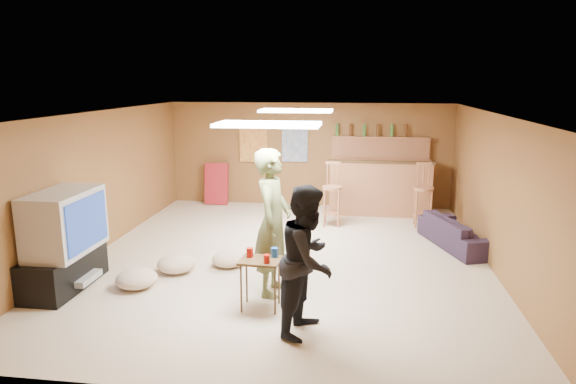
# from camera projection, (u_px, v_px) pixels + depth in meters

# --- Properties ---
(ground) EXTENTS (7.00, 7.00, 0.00)m
(ground) POSITION_uv_depth(u_px,v_px,m) (286.00, 259.00, 7.84)
(ground) COLOR beige
(ground) RESTS_ON ground
(ceiling) EXTENTS (6.00, 7.00, 0.02)m
(ceiling) POSITION_uv_depth(u_px,v_px,m) (286.00, 113.00, 7.36)
(ceiling) COLOR silver
(ceiling) RESTS_ON ground
(wall_back) EXTENTS (6.00, 0.02, 2.20)m
(wall_back) POSITION_uv_depth(u_px,v_px,m) (309.00, 155.00, 10.99)
(wall_back) COLOR brown
(wall_back) RESTS_ON ground
(wall_front) EXTENTS (6.00, 0.02, 2.20)m
(wall_front) POSITION_uv_depth(u_px,v_px,m) (227.00, 276.00, 4.21)
(wall_front) COLOR brown
(wall_front) RESTS_ON ground
(wall_left) EXTENTS (0.02, 7.00, 2.20)m
(wall_left) POSITION_uv_depth(u_px,v_px,m) (96.00, 183.00, 8.00)
(wall_left) COLOR brown
(wall_left) RESTS_ON ground
(wall_right) EXTENTS (0.02, 7.00, 2.20)m
(wall_right) POSITION_uv_depth(u_px,v_px,m) (497.00, 194.00, 7.20)
(wall_right) COLOR brown
(wall_right) RESTS_ON ground
(tv_stand) EXTENTS (0.55, 1.30, 0.50)m
(tv_stand) POSITION_uv_depth(u_px,v_px,m) (64.00, 270.00, 6.69)
(tv_stand) COLOR black
(tv_stand) RESTS_ON ground
(dvd_box) EXTENTS (0.35, 0.50, 0.08)m
(dvd_box) POSITION_uv_depth(u_px,v_px,m) (81.00, 278.00, 6.68)
(dvd_box) COLOR #B2B2B7
(dvd_box) RESTS_ON tv_stand
(tv_body) EXTENTS (0.60, 1.10, 0.80)m
(tv_body) POSITION_uv_depth(u_px,v_px,m) (64.00, 222.00, 6.54)
(tv_body) COLOR #B2B2B7
(tv_body) RESTS_ON tv_stand
(tv_screen) EXTENTS (0.02, 0.95, 0.65)m
(tv_screen) POSITION_uv_depth(u_px,v_px,m) (87.00, 223.00, 6.50)
(tv_screen) COLOR navy
(tv_screen) RESTS_ON tv_body
(bar_counter) EXTENTS (2.00, 0.60, 1.10)m
(bar_counter) POSITION_uv_depth(u_px,v_px,m) (380.00, 187.00, 10.37)
(bar_counter) COLOR #9A5A38
(bar_counter) RESTS_ON ground
(bar_lip) EXTENTS (2.10, 0.12, 0.05)m
(bar_lip) POSITION_uv_depth(u_px,v_px,m) (381.00, 162.00, 10.01)
(bar_lip) COLOR #3D2913
(bar_lip) RESTS_ON bar_counter
(bar_shelf) EXTENTS (2.00, 0.18, 0.05)m
(bar_shelf) POSITION_uv_depth(u_px,v_px,m) (381.00, 138.00, 10.61)
(bar_shelf) COLOR #9A5A38
(bar_shelf) RESTS_ON bar_backing
(bar_backing) EXTENTS (2.00, 0.14, 0.60)m
(bar_backing) POSITION_uv_depth(u_px,v_px,m) (380.00, 152.00, 10.69)
(bar_backing) COLOR #9A5A38
(bar_backing) RESTS_ON bar_counter
(poster_left) EXTENTS (0.60, 0.03, 0.85)m
(poster_left) POSITION_uv_depth(u_px,v_px,m) (253.00, 142.00, 11.05)
(poster_left) COLOR #BF3F26
(poster_left) RESTS_ON wall_back
(poster_right) EXTENTS (0.55, 0.03, 0.80)m
(poster_right) POSITION_uv_depth(u_px,v_px,m) (295.00, 143.00, 10.93)
(poster_right) COLOR #334C99
(poster_right) RESTS_ON wall_back
(folding_chair_stack) EXTENTS (0.50, 0.26, 0.91)m
(folding_chair_stack) POSITION_uv_depth(u_px,v_px,m) (217.00, 184.00, 11.20)
(folding_chair_stack) COLOR #AA1F2A
(folding_chair_stack) RESTS_ON ground
(ceiling_panel_front) EXTENTS (1.20, 0.60, 0.04)m
(ceiling_panel_front) POSITION_uv_depth(u_px,v_px,m) (268.00, 124.00, 5.92)
(ceiling_panel_front) COLOR white
(ceiling_panel_front) RESTS_ON ceiling
(ceiling_panel_back) EXTENTS (1.20, 0.60, 0.04)m
(ceiling_panel_back) POSITION_uv_depth(u_px,v_px,m) (296.00, 111.00, 8.53)
(ceiling_panel_back) COLOR white
(ceiling_panel_back) RESTS_ON ceiling
(person_olive) EXTENTS (0.52, 0.72, 1.86)m
(person_olive) POSITION_uv_depth(u_px,v_px,m) (273.00, 222.00, 6.40)
(person_olive) COLOR #585F37
(person_olive) RESTS_ON ground
(person_black) EXTENTS (0.81, 0.93, 1.62)m
(person_black) POSITION_uv_depth(u_px,v_px,m) (308.00, 260.00, 5.43)
(person_black) COLOR black
(person_black) RESTS_ON ground
(sofa) EXTENTS (1.15, 1.78, 0.49)m
(sofa) POSITION_uv_depth(u_px,v_px,m) (458.00, 232.00, 8.35)
(sofa) COLOR black
(sofa) RESTS_ON ground
(tray_table) EXTENTS (0.49, 0.40, 0.61)m
(tray_table) POSITION_uv_depth(u_px,v_px,m) (260.00, 284.00, 6.08)
(tray_table) COLOR #3D2913
(tray_table) RESTS_ON ground
(cup_red_near) EXTENTS (0.09, 0.09, 0.11)m
(cup_red_near) POSITION_uv_depth(u_px,v_px,m) (250.00, 252.00, 6.09)
(cup_red_near) COLOR #B0120B
(cup_red_near) RESTS_ON tray_table
(cup_red_far) EXTENTS (0.07, 0.07, 0.10)m
(cup_red_far) POSITION_uv_depth(u_px,v_px,m) (267.00, 259.00, 5.89)
(cup_red_far) COLOR #B0120B
(cup_red_far) RESTS_ON tray_table
(cup_blue) EXTENTS (0.09, 0.09, 0.11)m
(cup_blue) POSITION_uv_depth(u_px,v_px,m) (275.00, 252.00, 6.09)
(cup_blue) COLOR #17469F
(cup_blue) RESTS_ON tray_table
(bar_stool_left) EXTENTS (0.52, 0.52, 1.31)m
(bar_stool_left) POSITION_uv_depth(u_px,v_px,m) (332.00, 191.00, 9.50)
(bar_stool_left) COLOR #9A5A38
(bar_stool_left) RESTS_ON ground
(bar_stool_right) EXTENTS (0.45, 0.45, 1.28)m
(bar_stool_right) POSITION_uv_depth(u_px,v_px,m) (424.00, 193.00, 9.42)
(bar_stool_right) COLOR #9A5A38
(bar_stool_right) RESTS_ON ground
(cushion_near_tv) EXTENTS (0.59, 0.59, 0.24)m
(cushion_near_tv) POSITION_uv_depth(u_px,v_px,m) (176.00, 264.00, 7.27)
(cushion_near_tv) COLOR tan
(cushion_near_tv) RESTS_ON ground
(cushion_mid) EXTENTS (0.56, 0.56, 0.22)m
(cushion_mid) POSITION_uv_depth(u_px,v_px,m) (228.00, 259.00, 7.50)
(cushion_mid) COLOR tan
(cushion_mid) RESTS_ON ground
(cushion_far) EXTENTS (0.70, 0.70, 0.25)m
(cushion_far) POSITION_uv_depth(u_px,v_px,m) (137.00, 278.00, 6.73)
(cushion_far) COLOR tan
(cushion_far) RESTS_ON ground
(bottle_row) EXTENTS (1.48, 0.08, 0.26)m
(bottle_row) POSITION_uv_depth(u_px,v_px,m) (371.00, 130.00, 10.58)
(bottle_row) COLOR #3F7233
(bottle_row) RESTS_ON bar_shelf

